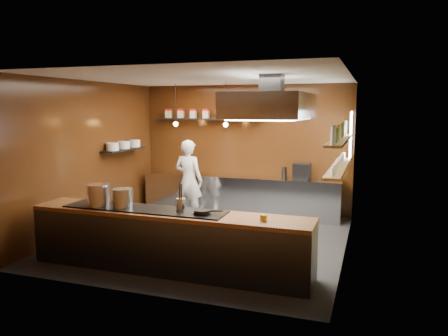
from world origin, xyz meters
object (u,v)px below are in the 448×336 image
at_px(extractor_hood, 272,105).
at_px(stockpot_small, 123,198).
at_px(espresso_machine, 302,171).
at_px(chef, 189,180).
at_px(stockpot_large, 98,195).

xyz_separation_m(extractor_hood, stockpot_small, (-2.03, -1.26, -1.42)).
bearing_deg(espresso_machine, extractor_hood, -89.59).
distance_m(extractor_hood, chef, 3.20).
height_order(espresso_machine, chef, chef).
xyz_separation_m(stockpot_small, chef, (-0.17, 2.92, -0.19)).
bearing_deg(stockpot_small, chef, 93.37).
height_order(extractor_hood, espresso_machine, extractor_hood).
relative_size(stockpot_large, espresso_machine, 1.00).
distance_m(stockpot_large, chef, 2.95).
bearing_deg(stockpot_small, extractor_hood, 31.86).
bearing_deg(stockpot_large, stockpot_small, 1.36).
xyz_separation_m(stockpot_large, chef, (0.26, 2.93, -0.22)).
bearing_deg(espresso_machine, stockpot_small, -116.17).
height_order(extractor_hood, stockpot_large, extractor_hood).
bearing_deg(stockpot_large, espresso_machine, 56.18).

